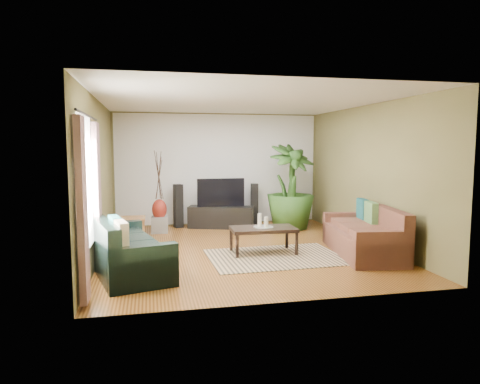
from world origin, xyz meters
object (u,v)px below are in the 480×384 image
object	(u,v)px
speaker_right	(254,204)
sofa_right	(363,230)
side_table	(132,231)
speaker_left	(178,206)
pedestal	(160,225)
vase	(159,209)
tv_stand	(221,217)
coffee_table	(263,240)
television	(221,192)
potted_plant	(290,187)
sofa_left	(127,244)

from	to	relation	value
speaker_right	sofa_right	bearing A→B (deg)	-60.17
side_table	speaker_left	bearing A→B (deg)	57.37
sofa_right	pedestal	xyz separation A→B (m)	(-3.46, 2.70, -0.25)
pedestal	vase	world-z (taller)	vase
speaker_left	pedestal	size ratio (longest dim) A/B	2.88
tv_stand	speaker_left	world-z (taller)	speaker_left
tv_stand	speaker_left	distance (m)	1.04
coffee_table	television	xyz separation A→B (m)	(-0.34, 2.57, 0.60)
television	speaker_left	xyz separation A→B (m)	(-0.97, 0.24, -0.32)
tv_stand	television	bearing A→B (deg)	108.05
pedestal	side_table	xyz separation A→B (m)	(-0.55, -1.04, 0.09)
vase	potted_plant	bearing A→B (deg)	-2.77
speaker_right	potted_plant	distance (m)	1.09
sofa_right	pedestal	world-z (taller)	sofa_right
speaker_right	pedestal	xyz separation A→B (m)	(-2.30, -0.56, -0.32)
speaker_left	vase	xyz separation A→B (m)	(-0.45, -0.52, 0.01)
sofa_right	potted_plant	world-z (taller)	potted_plant
television	potted_plant	world-z (taller)	potted_plant
speaker_right	vase	bearing A→B (deg)	-155.98
speaker_right	vase	xyz separation A→B (m)	(-2.30, -0.56, 0.02)
tv_stand	coffee_table	bearing A→B (deg)	-64.42
coffee_table	speaker_right	distance (m)	2.91
sofa_right	speaker_left	bearing A→B (deg)	-128.09
tv_stand	side_table	world-z (taller)	side_table
speaker_left	speaker_right	distance (m)	1.85
vase	side_table	distance (m)	1.20
sofa_right	pedestal	bearing A→B (deg)	-119.13
sofa_right	speaker_right	distance (m)	3.47
sofa_left	vase	world-z (taller)	sofa_left
potted_plant	side_table	distance (m)	3.71
sofa_right	tv_stand	bearing A→B (deg)	-136.64
sofa_left	potted_plant	bearing A→B (deg)	-66.84
coffee_table	pedestal	distance (m)	2.88
television	speaker_right	size ratio (longest dim) A/B	1.12
potted_plant	pedestal	world-z (taller)	potted_plant
potted_plant	side_table	world-z (taller)	potted_plant
speaker_left	pedestal	distance (m)	0.76
tv_stand	side_table	bearing A→B (deg)	-128.49
tv_stand	side_table	size ratio (longest dim) A/B	2.89
side_table	coffee_table	bearing A→B (deg)	-28.28
coffee_table	side_table	xyz separation A→B (m)	(-2.31, 1.24, 0.03)
vase	side_table	bearing A→B (deg)	-117.89
sofa_left	television	world-z (taller)	television
speaker_right	potted_plant	xyz separation A→B (m)	(0.68, -0.71, 0.48)
tv_stand	television	xyz separation A→B (m)	(0.00, 0.02, 0.58)
sofa_right	pedestal	distance (m)	4.40
sofa_right	potted_plant	size ratio (longest dim) A/B	1.04
sofa_right	speaker_left	world-z (taller)	speaker_left
sofa_left	coffee_table	size ratio (longest dim) A/B	1.89
coffee_table	television	bearing A→B (deg)	98.74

